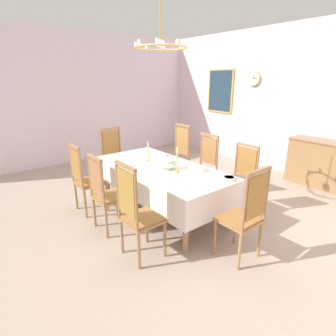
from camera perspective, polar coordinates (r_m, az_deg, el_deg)
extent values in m
cube|color=#B29E8D|center=(4.52, 0.34, -8.59)|extent=(7.06, 6.37, 0.04)
cube|color=silver|center=(6.56, 23.53, 12.78)|extent=(7.06, 0.08, 3.11)
cube|color=silver|center=(7.18, -18.31, 13.73)|extent=(0.08, 6.37, 3.11)
cylinder|color=#A16944|center=(4.89, -12.65, -2.06)|extent=(0.07, 0.07, 0.71)
cylinder|color=#A47251|center=(3.31, 3.76, -11.99)|extent=(0.07, 0.07, 0.71)
cylinder|color=#9B764C|center=(5.29, -4.40, -0.09)|extent=(0.07, 0.07, 0.71)
cylinder|color=#936E4A|center=(3.87, 13.23, -7.74)|extent=(0.07, 0.07, 0.71)
cube|color=#997449|center=(4.16, -1.33, -0.67)|extent=(2.15, 0.93, 0.08)
cube|color=#9B7247|center=(4.14, -1.33, 0.05)|extent=(2.27, 1.05, 0.03)
cube|color=white|center=(4.13, -1.34, 0.27)|extent=(2.29, 1.07, 0.00)
cube|color=white|center=(3.93, -7.47, -4.04)|extent=(2.29, 0.00, 0.40)
cube|color=white|center=(4.52, 4.02, -0.88)|extent=(2.29, 0.00, 0.40)
cube|color=white|center=(5.10, -9.04, 1.22)|extent=(0.00, 1.07, 0.40)
cube|color=white|center=(3.44, 10.30, -7.61)|extent=(0.00, 1.07, 0.40)
cylinder|color=#9C784B|center=(4.74, -14.71, -4.54)|extent=(0.04, 0.04, 0.46)
cylinder|color=#9D7A4D|center=(4.42, -12.67, -6.10)|extent=(0.04, 0.04, 0.46)
cylinder|color=olive|center=(4.62, -18.79, -5.53)|extent=(0.04, 0.04, 0.46)
cylinder|color=#95754B|center=(4.29, -17.00, -7.22)|extent=(0.04, 0.04, 0.46)
cube|color=#9B7247|center=(4.42, -16.07, -2.94)|extent=(0.44, 0.42, 0.03)
cube|color=#A16D38|center=(4.41, -16.10, -2.64)|extent=(0.40, 0.38, 0.02)
cylinder|color=#A2794F|center=(4.44, -19.65, 0.98)|extent=(0.03, 0.03, 0.59)
cylinder|color=#9F7451|center=(4.09, -17.82, -0.29)|extent=(0.03, 0.03, 0.59)
cube|color=#9F6932|center=(4.25, -18.82, 0.75)|extent=(0.34, 0.02, 0.45)
cube|color=#9B7247|center=(4.19, -19.19, 4.21)|extent=(0.40, 0.04, 0.04)
cylinder|color=#9F7745|center=(5.10, 1.23, -2.25)|extent=(0.04, 0.04, 0.46)
cylinder|color=#A46E43|center=(5.38, -1.35, -1.13)|extent=(0.04, 0.04, 0.46)
cylinder|color=#99714C|center=(5.32, 4.22, -1.39)|extent=(0.04, 0.04, 0.46)
cylinder|color=#956841|center=(5.59, 1.59, -0.36)|extent=(0.04, 0.04, 0.46)
cube|color=#9B7247|center=(5.27, 1.44, 1.23)|extent=(0.44, 0.42, 0.03)
cube|color=#A16D38|center=(5.26, 1.44, 1.49)|extent=(0.40, 0.38, 0.02)
cylinder|color=#926A4E|center=(5.15, 4.50, 4.90)|extent=(0.03, 0.03, 0.69)
cylinder|color=olive|center=(5.44, 1.70, 5.67)|extent=(0.03, 0.03, 0.69)
cube|color=#A1713D|center=(5.28, 3.07, 5.66)|extent=(0.34, 0.02, 0.52)
cube|color=#9B7247|center=(5.23, 3.12, 8.97)|extent=(0.40, 0.04, 0.04)
cylinder|color=olive|center=(4.15, -10.67, -7.61)|extent=(0.04, 0.04, 0.46)
cylinder|color=#9D6A46|center=(3.85, -7.95, -9.63)|extent=(0.04, 0.04, 0.46)
cylinder|color=#A17244|center=(4.02, -15.24, -8.88)|extent=(0.04, 0.04, 0.46)
cylinder|color=#9B7051|center=(3.71, -12.82, -11.11)|extent=(0.04, 0.04, 0.46)
cube|color=#9B7247|center=(3.82, -11.91, -6.03)|extent=(0.44, 0.42, 0.03)
cube|color=#A16D38|center=(3.81, -11.94, -5.70)|extent=(0.40, 0.38, 0.02)
cylinder|color=olive|center=(3.81, -16.09, -1.52)|extent=(0.03, 0.03, 0.59)
cylinder|color=#966B4C|center=(3.47, -13.57, -3.27)|extent=(0.03, 0.03, 0.59)
cube|color=#9D663F|center=(3.63, -14.93, -1.92)|extent=(0.34, 0.02, 0.45)
cube|color=#9B7247|center=(3.55, -15.28, 2.08)|extent=(0.40, 0.04, 0.04)
cylinder|color=#9C6F4D|center=(4.62, 6.83, -4.66)|extent=(0.04, 0.04, 0.46)
cylinder|color=#966B51|center=(4.87, 3.67, -3.31)|extent=(0.04, 0.04, 0.46)
cylinder|color=#9D6844|center=(4.86, 9.84, -3.59)|extent=(0.04, 0.04, 0.46)
cylinder|color=#9B7B46|center=(5.10, 6.69, -2.36)|extent=(0.04, 0.04, 0.46)
cube|color=#9B7247|center=(4.77, 6.87, -0.74)|extent=(0.44, 0.42, 0.03)
cube|color=#A16D38|center=(4.77, 6.88, -0.46)|extent=(0.40, 0.38, 0.02)
cylinder|color=#9A724D|center=(4.69, 10.34, 2.78)|extent=(0.03, 0.03, 0.61)
cylinder|color=#987151|center=(4.94, 6.97, 3.76)|extent=(0.03, 0.03, 0.61)
cube|color=#9B6C3D|center=(4.80, 8.63, 3.63)|extent=(0.34, 0.02, 0.46)
cube|color=#9B7247|center=(4.74, 8.79, 6.82)|extent=(0.40, 0.04, 0.04)
cylinder|color=olive|center=(3.55, -4.51, -12.12)|extent=(0.04, 0.04, 0.46)
cylinder|color=#916A46|center=(3.29, -0.67, -14.80)|extent=(0.04, 0.04, 0.46)
cylinder|color=#9F7451|center=(3.39, -9.70, -13.91)|extent=(0.04, 0.04, 0.46)
cylinder|color=olive|center=(3.12, -6.14, -16.98)|extent=(0.04, 0.04, 0.46)
cube|color=#9B7247|center=(3.21, -5.40, -10.74)|extent=(0.44, 0.42, 0.03)
cube|color=#A16D38|center=(3.19, -5.41, -10.35)|extent=(0.40, 0.38, 0.02)
cylinder|color=#95704A|center=(3.12, -10.49, -4.67)|extent=(0.03, 0.03, 0.68)
cylinder|color=olive|center=(2.81, -6.68, -7.17)|extent=(0.03, 0.03, 0.68)
cube|color=olive|center=(2.95, -8.72, -5.26)|extent=(0.34, 0.02, 0.51)
cube|color=#9B7247|center=(2.84, -9.01, 0.36)|extent=(0.40, 0.04, 0.04)
cylinder|color=#967A4D|center=(4.16, 14.58, -7.89)|extent=(0.04, 0.04, 0.46)
cylinder|color=#A16848|center=(4.37, 10.62, -6.26)|extent=(0.04, 0.04, 0.46)
cylinder|color=#9E6C4E|center=(4.43, 17.44, -6.48)|extent=(0.04, 0.04, 0.46)
cylinder|color=#A27143|center=(4.62, 13.59, -5.03)|extent=(0.04, 0.04, 0.46)
cube|color=#9B7247|center=(4.29, 14.31, -3.43)|extent=(0.44, 0.42, 0.03)
cube|color=#A16D38|center=(4.29, 14.33, -3.13)|extent=(0.40, 0.38, 0.02)
cylinder|color=#9A724C|center=(4.24, 18.27, 0.22)|extent=(0.03, 0.03, 0.57)
cylinder|color=#A17148|center=(4.45, 14.14, 1.45)|extent=(0.03, 0.03, 0.57)
cube|color=olive|center=(4.33, 16.19, 1.21)|extent=(0.34, 0.02, 0.44)
cube|color=#9B7247|center=(4.27, 16.49, 4.52)|extent=(0.40, 0.04, 0.04)
cylinder|color=#A47A4E|center=(5.42, -7.96, -1.15)|extent=(0.04, 0.04, 0.46)
cylinder|color=#A17850|center=(5.25, -11.52, -2.00)|extent=(0.04, 0.04, 0.46)
cylinder|color=olive|center=(5.72, -9.81, -0.19)|extent=(0.04, 0.04, 0.46)
cylinder|color=#926846|center=(5.56, -13.23, -0.97)|extent=(0.04, 0.04, 0.46)
cube|color=#9B7247|center=(5.41, -10.78, 1.37)|extent=(0.42, 0.44, 0.03)
cube|color=#A16D38|center=(5.40, -10.80, 1.62)|extent=(0.38, 0.40, 0.02)
cylinder|color=#9C6C3D|center=(5.58, -10.13, 5.33)|extent=(0.03, 0.03, 0.61)
cylinder|color=#9C6945|center=(5.41, -13.76, 4.68)|extent=(0.03, 0.03, 0.61)
cube|color=#A0733D|center=(5.48, -11.94, 5.32)|extent=(0.02, 0.34, 0.47)
cube|color=#9B7247|center=(5.43, -12.13, 8.16)|extent=(0.04, 0.40, 0.04)
cylinder|color=#A46940|center=(3.37, 9.83, -14.17)|extent=(0.04, 0.04, 0.46)
cylinder|color=#A37B43|center=(3.63, 13.96, -11.94)|extent=(0.04, 0.04, 0.46)
cylinder|color=#9E7B4F|center=(3.19, 14.83, -16.67)|extent=(0.04, 0.04, 0.46)
cylinder|color=#9E753E|center=(3.46, 18.77, -14.06)|extent=(0.04, 0.04, 0.46)
cube|color=#9B7247|center=(3.28, 14.70, -10.56)|extent=(0.42, 0.44, 0.03)
cube|color=#A16D38|center=(3.27, 14.73, -10.19)|extent=(0.38, 0.40, 0.02)
cylinder|color=#936C4A|center=(2.89, 15.85, -7.41)|extent=(0.03, 0.03, 0.64)
cylinder|color=#9A6A4F|center=(3.20, 20.02, -5.32)|extent=(0.03, 0.03, 0.64)
cube|color=olive|center=(3.03, 18.11, -5.77)|extent=(0.02, 0.34, 0.48)
cube|color=#9B7247|center=(2.93, 18.66, -0.64)|extent=(0.04, 0.40, 0.04)
cylinder|color=white|center=(4.02, -0.05, -0.09)|extent=(0.15, 0.15, 0.02)
ellipsoid|color=white|center=(3.99, -0.05, 0.89)|extent=(0.28, 0.28, 0.12)
ellipsoid|color=silver|center=(3.97, -0.05, 1.88)|extent=(0.25, 0.25, 0.10)
sphere|color=#3C547B|center=(3.96, -0.06, 2.62)|extent=(0.03, 0.03, 0.03)
cylinder|color=gold|center=(4.41, -4.18, 1.54)|extent=(0.07, 0.07, 0.02)
cylinder|color=gold|center=(4.38, -4.21, 2.82)|extent=(0.02, 0.02, 0.19)
cone|color=gold|center=(4.36, -4.24, 4.08)|extent=(0.04, 0.04, 0.02)
cylinder|color=silver|center=(4.34, -4.26, 4.85)|extent=(0.02, 0.02, 0.10)
cylinder|color=gold|center=(3.86, 1.91, -0.91)|extent=(0.07, 0.07, 0.02)
cylinder|color=gold|center=(3.82, 1.93, 0.95)|extent=(0.02, 0.02, 0.25)
cone|color=gold|center=(3.78, 1.95, 2.82)|extent=(0.04, 0.04, 0.02)
cylinder|color=silver|center=(3.77, 1.96, 3.70)|extent=(0.02, 0.02, 0.10)
cylinder|color=white|center=(3.71, 12.73, -2.07)|extent=(0.16, 0.16, 0.03)
cylinder|color=white|center=(3.71, 12.73, -2.00)|extent=(0.13, 0.13, 0.02)
torus|color=#3C547B|center=(3.70, 12.74, -1.88)|extent=(0.16, 0.16, 0.01)
cylinder|color=white|center=(4.00, 6.96, -0.16)|extent=(0.17, 0.17, 0.04)
cylinder|color=white|center=(3.99, 6.96, -0.08)|extent=(0.14, 0.14, 0.03)
torus|color=#3C547B|center=(3.99, 6.97, 0.08)|extent=(0.17, 0.17, 0.01)
cube|color=gold|center=(3.63, 13.67, -2.82)|extent=(0.03, 0.14, 0.00)
ellipsoid|color=gold|center=(3.68, 14.60, -2.53)|extent=(0.03, 0.05, 0.01)
cube|color=gold|center=(3.90, 7.75, -0.91)|extent=(0.02, 0.14, 0.00)
ellipsoid|color=gold|center=(3.96, 8.68, -0.66)|extent=(0.03, 0.05, 0.01)
cube|color=#9B7247|center=(5.98, 30.44, 0.41)|extent=(1.40, 0.44, 0.88)
cube|color=#99704F|center=(5.88, 31.14, 4.60)|extent=(1.44, 0.48, 0.02)
cube|color=olive|center=(6.31, 28.31, 1.58)|extent=(0.59, 0.01, 0.70)
cylinder|color=#D1B251|center=(6.91, 17.64, 17.51)|extent=(0.34, 0.05, 0.34)
cylinder|color=white|center=(6.89, 17.50, 17.53)|extent=(0.30, 0.01, 0.30)
cube|color=black|center=(6.88, 17.51, 17.84)|extent=(0.01, 0.00, 0.08)
cube|color=black|center=(6.86, 17.80, 17.50)|extent=(0.12, 0.00, 0.01)
cube|color=#D1B251|center=(7.54, 10.97, 15.62)|extent=(0.82, 0.04, 1.10)
cube|color=#253B4D|center=(7.53, 10.85, 15.63)|extent=(0.74, 0.01, 1.02)
cylinder|color=gold|center=(3.99, -1.58, 28.88)|extent=(0.02, 0.02, 0.60)
sphere|color=white|center=(3.95, -1.54, 24.59)|extent=(0.12, 0.12, 0.12)
torus|color=gold|center=(3.94, -1.53, 24.02)|extent=(0.70, 0.70, 0.02)
cylinder|color=silver|center=(3.68, 1.97, 25.03)|extent=(0.04, 0.04, 0.06)
cylinder|color=silver|center=(3.92, 3.89, 24.61)|extent=(0.04, 0.04, 0.06)
cylinder|color=silver|center=(4.16, 2.57, 24.27)|extent=(0.04, 0.04, 0.06)
cylinder|color=silver|center=(4.28, -0.84, 24.12)|extent=(0.04, 0.04, 0.06)
cylinder|color=silver|center=(4.22, -4.58, 24.14)|extent=(0.04, 0.04, 0.06)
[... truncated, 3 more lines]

